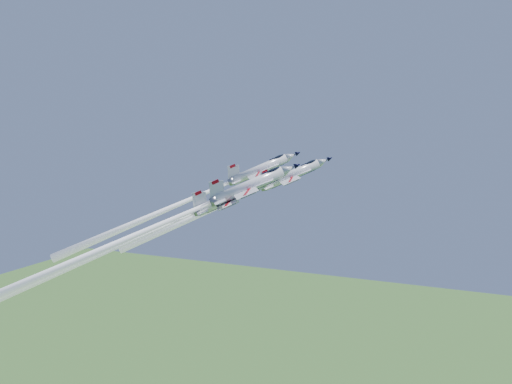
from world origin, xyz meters
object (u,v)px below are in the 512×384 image
at_px(jet_right, 115,244).
at_px(jet_slot, 149,232).
at_px(jet_left, 185,201).
at_px(jet_lead, 233,200).

height_order(jet_right, jet_slot, jet_right).
relative_size(jet_right, jet_slot, 1.53).
bearing_deg(jet_slot, jet_left, 146.48).
bearing_deg(jet_lead, jet_slot, -81.22).
xyz_separation_m(jet_lead, jet_right, (-15.95, -15.83, -6.86)).
distance_m(jet_lead, jet_slot, 17.01).
distance_m(jet_left, jet_right, 19.14).
relative_size(jet_lead, jet_left, 0.79).
distance_m(jet_left, jet_slot, 13.56).
height_order(jet_lead, jet_right, jet_right).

